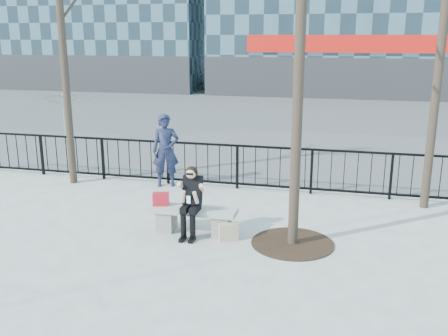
# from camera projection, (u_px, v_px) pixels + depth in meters

# --- Properties ---
(ground) EXTENTS (120.00, 120.00, 0.00)m
(ground) POSITION_uv_depth(u_px,v_px,m) (194.00, 232.00, 9.58)
(ground) COLOR gray
(ground) RESTS_ON ground
(street_surface) EXTENTS (60.00, 23.00, 0.01)m
(street_surface) POSITION_uv_depth(u_px,v_px,m) (287.00, 115.00, 23.67)
(street_surface) COLOR #474747
(street_surface) RESTS_ON ground
(railing) EXTENTS (14.00, 0.06, 1.10)m
(railing) POSITION_uv_depth(u_px,v_px,m) (229.00, 166.00, 12.26)
(railing) COLOR black
(railing) RESTS_ON ground
(tree_grate) EXTENTS (1.50, 1.50, 0.02)m
(tree_grate) POSITION_uv_depth(u_px,v_px,m) (292.00, 243.00, 9.05)
(tree_grate) COLOR black
(tree_grate) RESTS_ON ground
(bench_main) EXTENTS (1.65, 0.46, 0.49)m
(bench_main) POSITION_uv_depth(u_px,v_px,m) (194.00, 218.00, 9.51)
(bench_main) COLOR gray
(bench_main) RESTS_ON ground
(seated_woman) EXTENTS (0.50, 0.64, 1.34)m
(seated_woman) POSITION_uv_depth(u_px,v_px,m) (191.00, 202.00, 9.26)
(seated_woman) COLOR black
(seated_woman) RESTS_ON ground
(handbag) EXTENTS (0.33, 0.22, 0.25)m
(handbag) POSITION_uv_depth(u_px,v_px,m) (161.00, 199.00, 9.59)
(handbag) COLOR red
(handbag) RESTS_ON bench_main
(shopping_bag) EXTENTS (0.38, 0.27, 0.34)m
(shopping_bag) POSITION_uv_depth(u_px,v_px,m) (228.00, 232.00, 9.15)
(shopping_bag) COLOR beige
(shopping_bag) RESTS_ON ground
(standing_man) EXTENTS (0.77, 0.64, 1.82)m
(standing_man) POSITION_uv_depth(u_px,v_px,m) (166.00, 150.00, 12.34)
(standing_man) COLOR black
(standing_man) RESTS_ON ground
(vendor_umbrella) EXTENTS (2.12, 2.16, 1.82)m
(vendor_umbrella) POSITION_uv_depth(u_px,v_px,m) (63.00, 118.00, 17.12)
(vendor_umbrella) COLOR yellow
(vendor_umbrella) RESTS_ON ground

